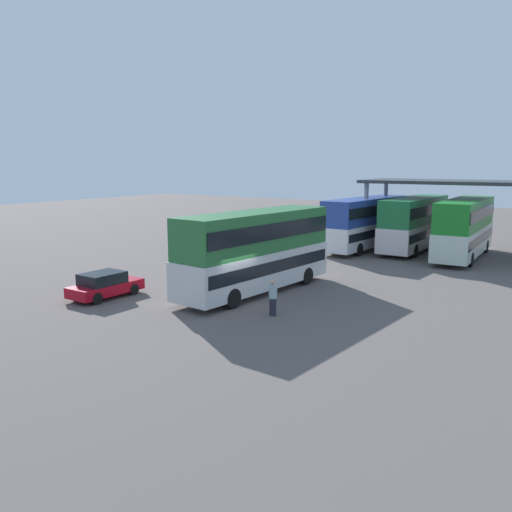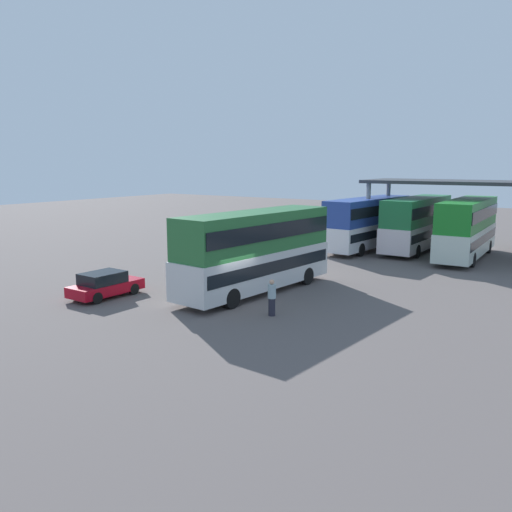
# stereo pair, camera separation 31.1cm
# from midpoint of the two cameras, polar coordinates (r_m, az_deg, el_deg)

# --- Properties ---
(ground_plane) EXTENTS (140.00, 140.00, 0.00)m
(ground_plane) POSITION_cam_midpoint_polar(r_m,az_deg,el_deg) (26.14, -3.24, -5.37)
(ground_plane) COLOR #5A5250
(double_decker_main) EXTENTS (3.40, 10.77, 4.40)m
(double_decker_main) POSITION_cam_midpoint_polar(r_m,az_deg,el_deg) (28.26, -0.30, 0.81)
(double_decker_main) COLOR silver
(double_decker_main) RESTS_ON ground_plane
(parked_hatchback) EXTENTS (1.79, 3.93, 1.35)m
(parked_hatchback) POSITION_cam_midpoint_polar(r_m,az_deg,el_deg) (28.59, -16.39, -3.04)
(parked_hatchback) COLOR #AC0919
(parked_hatchback) RESTS_ON ground_plane
(double_decker_near_canopy) EXTENTS (3.29, 10.97, 4.17)m
(double_decker_near_canopy) POSITION_cam_midpoint_polar(r_m,az_deg,el_deg) (43.66, 11.64, 3.72)
(double_decker_near_canopy) COLOR white
(double_decker_near_canopy) RESTS_ON ground_plane
(double_decker_mid_row) EXTENTS (2.65, 10.30, 4.25)m
(double_decker_mid_row) POSITION_cam_midpoint_polar(r_m,az_deg,el_deg) (43.84, 16.63, 3.59)
(double_decker_mid_row) COLOR silver
(double_decker_mid_row) RESTS_ON ground_plane
(double_decker_far_right) EXTENTS (2.82, 10.76, 4.33)m
(double_decker_far_right) POSITION_cam_midpoint_polar(r_m,az_deg,el_deg) (41.57, 21.49, 3.04)
(double_decker_far_right) COLOR silver
(double_decker_far_right) RESTS_ON ground_plane
(depot_canopy) EXTENTS (19.02, 6.21, 5.63)m
(depot_canopy) POSITION_cam_midpoint_polar(r_m,az_deg,el_deg) (42.80, 24.07, 6.92)
(depot_canopy) COLOR #33353A
(depot_canopy) RESTS_ON ground_plane
(pedestrian_waiting) EXTENTS (0.38, 0.38, 1.71)m
(pedestrian_waiting) POSITION_cam_midpoint_polar(r_m,az_deg,el_deg) (24.19, 1.48, -4.54)
(pedestrian_waiting) COLOR #262633
(pedestrian_waiting) RESTS_ON ground_plane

